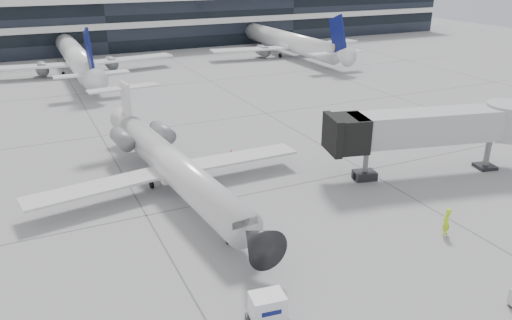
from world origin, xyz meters
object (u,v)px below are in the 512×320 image
ramp_worker (446,222)px  regional_jet (171,164)px  jet_bridge (441,126)px  cargo_uld (267,309)px

ramp_worker → regional_jet: bearing=-64.3°
regional_jet → jet_bridge: bearing=-21.7°
regional_jet → jet_bridge: (22.18, -6.68, 2.06)m
jet_bridge → cargo_uld: (-22.45, -11.33, -3.50)m
regional_jet → ramp_worker: 21.32m
jet_bridge → ramp_worker: jet_bridge is taller
regional_jet → ramp_worker: regional_jet is taller
ramp_worker → cargo_uld: 15.38m
regional_jet → cargo_uld: bearing=-95.8°
cargo_uld → ramp_worker: bearing=18.1°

